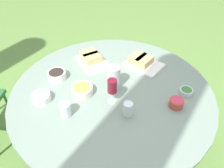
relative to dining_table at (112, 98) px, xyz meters
The scene contains 13 objects.
ground_plane 0.66m from the dining_table, ahead, with size 40.00×40.00×0.00m, color #668E42.
dining_table is the anchor object (origin of this frame).
water_pitcher 0.18m from the dining_table, 37.69° to the right, with size 0.10×0.10×0.19m.
wine_glass 0.25m from the dining_table, 162.38° to the left, with size 0.06×0.06×0.19m.
platter_bread_main 0.42m from the dining_table, 56.95° to the right, with size 0.37×0.35×0.08m.
platter_charcuterie 0.42m from the dining_table, ahead, with size 0.34×0.26×0.08m.
bowl_fries 0.25m from the dining_table, 80.94° to the left, with size 0.15×0.15×0.06m.
bowl_salad 0.55m from the dining_table, 111.85° to the right, with size 0.09×0.09×0.04m.
bowl_olives 0.47m from the dining_table, 54.10° to the left, with size 0.14×0.14×0.06m.
bowl_dip_red 0.48m from the dining_table, 128.51° to the right, with size 0.10×0.10×0.06m.
bowl_dip_cream 0.52m from the dining_table, 83.73° to the left, with size 0.13×0.13×0.05m.
cup_water_near 0.30m from the dining_table, behind, with size 0.06×0.06×0.10m.
cup_water_far 0.41m from the dining_table, 110.48° to the left, with size 0.08×0.08×0.10m.
Camera 1 is at (-1.13, 0.37, 1.85)m, focal length 35.00 mm.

